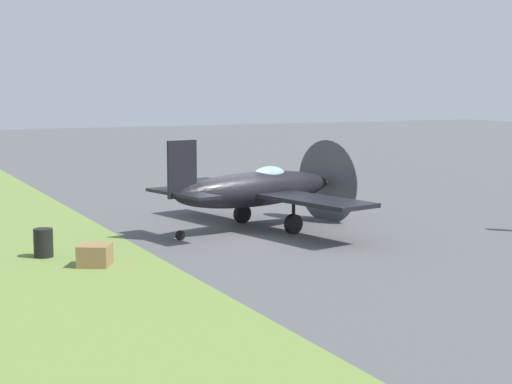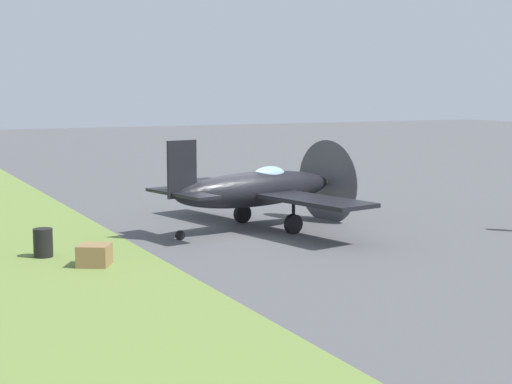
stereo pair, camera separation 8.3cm
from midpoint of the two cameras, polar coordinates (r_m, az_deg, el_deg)
The scene contains 4 objects.
ground_plane at distance 29.01m, azimuth -1.32°, elevation -3.06°, with size 160.00×160.00×0.00m, color #515154.
airplane_lead at distance 30.01m, azimuth 0.17°, elevation 0.22°, with size 10.21×8.16×3.62m.
fuel_drum at distance 26.06m, azimuth -14.85°, elevation -3.49°, with size 0.60×0.60×0.90m, color black.
supply_crate at distance 24.48m, azimuth -11.39°, elevation -4.39°, with size 0.90×0.90×0.64m, color olive.
Camera 1 is at (25.85, -12.09, 5.24)m, focal length 56.73 mm.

